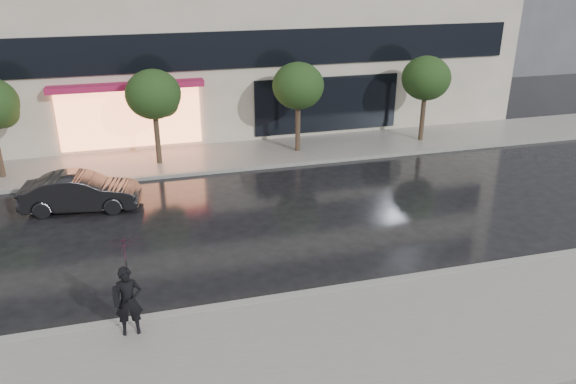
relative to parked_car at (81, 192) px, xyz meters
name	(u,v)px	position (x,y,z in m)	size (l,w,h in m)	color
ground	(295,277)	(5.82, -6.20, -0.64)	(120.00, 120.00, 0.00)	black
sidewalk_near	(335,350)	(5.82, -9.45, -0.58)	(60.00, 4.50, 0.12)	slate
sidewalk_far	(230,156)	(5.82, 4.05, -0.58)	(60.00, 3.50, 0.12)	slate
curb_near	(306,295)	(5.82, -7.20, -0.57)	(60.00, 0.25, 0.14)	gray
curb_far	(237,169)	(5.82, 2.30, -0.57)	(60.00, 0.25, 0.14)	gray
tree_mid_west	(155,96)	(2.88, 3.83, 2.28)	(2.20, 2.20, 3.99)	#33261C
tree_mid_east	(299,87)	(8.88, 3.83, 2.28)	(2.20, 2.20, 3.99)	#33261C
tree_far_east	(427,80)	(14.88, 3.83, 2.28)	(2.20, 2.20, 3.99)	#33261C
parked_car	(81,192)	(0.00, 0.00, 0.00)	(1.36, 3.90, 1.29)	black
pedestrian_with_umbrella	(126,272)	(1.55, -7.70, 1.07)	(0.98, 1.00, 2.41)	black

